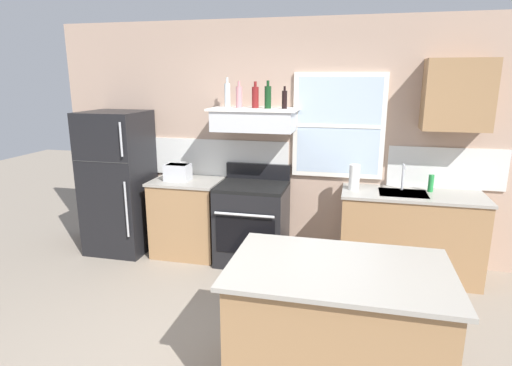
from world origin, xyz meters
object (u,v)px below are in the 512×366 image
object	(u,v)px
bottle_rose_pink	(239,97)
toaster	(178,172)
stove_range	(252,222)
bottle_clear_tall	(227,95)
bottle_balsamic_dark	(284,99)
paper_towel_roll	(354,177)
dish_soap_bottle	(431,183)
kitchen_island	(336,330)
refrigerator	(119,182)
bottle_red_label_wine	(255,97)
bottle_dark_green_wine	(268,97)

from	to	relation	value
bottle_rose_pink	toaster	bearing A→B (deg)	-170.83
stove_range	bottle_rose_pink	xyz separation A→B (m)	(-0.17, 0.10, 1.40)
bottle_clear_tall	bottle_balsamic_dark	bearing A→B (deg)	-7.11
bottle_clear_tall	paper_towel_roll	size ratio (longest dim) A/B	1.20
paper_towel_roll	bottle_clear_tall	bearing A→B (deg)	175.47
paper_towel_roll	dish_soap_bottle	xyz separation A→B (m)	(0.78, 0.10, -0.04)
bottle_balsamic_dark	bottle_rose_pink	bearing A→B (deg)	176.22
toaster	stove_range	xyz separation A→B (m)	(0.88, 0.01, -0.54)
paper_towel_roll	kitchen_island	distance (m)	2.04
stove_range	dish_soap_bottle	distance (m)	1.96
kitchen_island	refrigerator	bearing A→B (deg)	144.86
bottle_red_label_wine	paper_towel_roll	bearing A→B (deg)	-3.73
toaster	bottle_clear_tall	size ratio (longest dim) A/B	0.92
refrigerator	bottle_balsamic_dark	xyz separation A→B (m)	(1.99, 0.09, 1.00)
refrigerator	stove_range	size ratio (longest dim) A/B	1.55
toaster	bottle_red_label_wine	distance (m)	1.24
refrigerator	bottle_dark_green_wine	bearing A→B (deg)	2.85
dish_soap_bottle	kitchen_island	bearing A→B (deg)	-112.24
refrigerator	bottle_clear_tall	world-z (taller)	bottle_clear_tall
bottle_dark_green_wine	paper_towel_roll	bearing A→B (deg)	-1.80
bottle_rose_pink	bottle_dark_green_wine	xyz separation A→B (m)	(0.33, -0.03, 0.00)
bottle_rose_pink	dish_soap_bottle	distance (m)	2.23
bottle_rose_pink	dish_soap_bottle	bearing A→B (deg)	1.00
toaster	bottle_balsamic_dark	distance (m)	1.48
bottle_clear_tall	bottle_red_label_wine	xyz separation A→B (m)	(0.33, -0.04, -0.02)
stove_range	bottle_rose_pink	bearing A→B (deg)	149.44
bottle_dark_green_wine	kitchen_island	distance (m)	2.59
toaster	bottle_balsamic_dark	size ratio (longest dim) A/B	1.27
stove_range	paper_towel_roll	xyz separation A→B (m)	(1.10, 0.04, 0.58)
refrigerator	bottle_dark_green_wine	distance (m)	2.08
bottle_dark_green_wine	kitchen_island	xyz separation A→B (m)	(0.88, -1.98, -1.41)
bottle_rose_pink	paper_towel_roll	distance (m)	1.52
refrigerator	toaster	size ratio (longest dim) A/B	5.69
bottle_red_label_wine	bottle_balsamic_dark	size ratio (longest dim) A/B	1.20
toaster	bottle_dark_green_wine	xyz separation A→B (m)	(1.04, 0.08, 0.86)
bottle_dark_green_wine	bottle_rose_pink	bearing A→B (deg)	174.00
stove_range	paper_towel_roll	bearing A→B (deg)	1.94
bottle_red_label_wine	toaster	bearing A→B (deg)	-172.23
bottle_rose_pink	bottle_balsamic_dark	distance (m)	0.51
refrigerator	dish_soap_bottle	world-z (taller)	refrigerator
bottle_clear_tall	bottle_red_label_wine	size ratio (longest dim) A/B	1.15
refrigerator	bottle_rose_pink	bearing A→B (deg)	4.82
refrigerator	stove_range	world-z (taller)	refrigerator
kitchen_island	stove_range	bearing A→B (deg)	118.49
toaster	kitchen_island	xyz separation A→B (m)	(1.92, -1.90, -0.55)
stove_range	dish_soap_bottle	xyz separation A→B (m)	(1.88, 0.14, 0.54)
bottle_balsamic_dark	paper_towel_roll	bearing A→B (deg)	-2.30
toaster	refrigerator	bearing A→B (deg)	-179.26
stove_range	bottle_balsamic_dark	world-z (taller)	bottle_balsamic_dark
toaster	bottle_clear_tall	world-z (taller)	bottle_clear_tall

